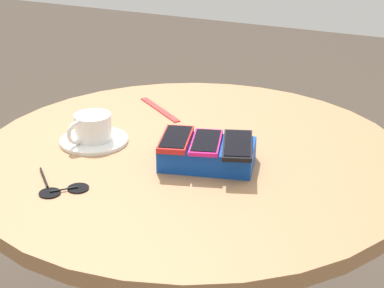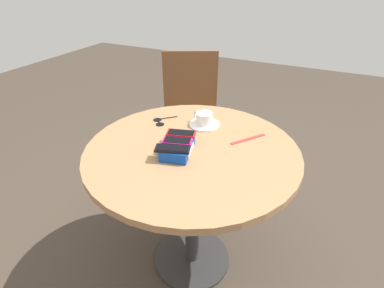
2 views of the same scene
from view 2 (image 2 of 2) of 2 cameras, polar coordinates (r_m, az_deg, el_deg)
name	(u,v)px [view 2 (image 2 of 2)]	position (r m, az deg, el deg)	size (l,w,h in m)	color
ground_plane	(192,259)	(1.77, 0.00, -21.01)	(8.00, 8.00, 0.00)	#42382D
round_table	(192,171)	(1.35, 0.00, -5.20)	(0.92, 0.92, 0.72)	#2D2D2D
phone_box	(178,147)	(1.25, -2.72, -0.58)	(0.21, 0.15, 0.05)	#0F42AD
phone_black	(172,149)	(1.18, -3.74, -0.90)	(0.10, 0.15, 0.01)	black
phone_magenta	(177,141)	(1.23, -2.82, 0.59)	(0.09, 0.13, 0.01)	#D11975
phone_red	(181,133)	(1.29, -2.10, 2.01)	(0.09, 0.13, 0.01)	red
saucer	(204,124)	(1.47, 2.36, 3.76)	(0.15, 0.15, 0.01)	white
coffee_cup	(204,118)	(1.45, 2.31, 4.96)	(0.08, 0.11, 0.06)	white
lanyard_strap	(248,139)	(1.37, 10.63, 0.92)	(0.18, 0.02, 0.00)	red
sunglasses	(160,122)	(1.51, -6.12, 4.28)	(0.13, 0.10, 0.01)	black
chair_near_window	(191,115)	(2.18, -0.29, 5.47)	(0.56, 0.56, 0.89)	brown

